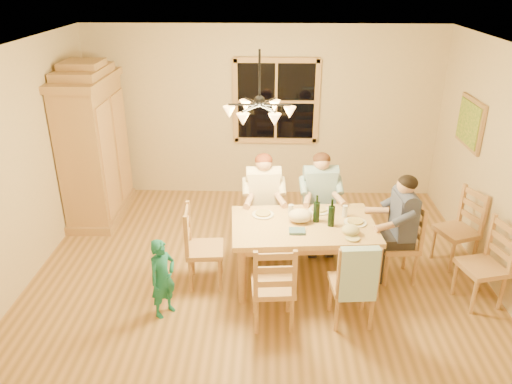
{
  "coord_description": "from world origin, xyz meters",
  "views": [
    {
      "loc": [
        0.12,
        -5.15,
        3.45
      ],
      "look_at": [
        -0.04,
        0.1,
        1.08
      ],
      "focal_mm": 35.0,
      "sensor_mm": 36.0,
      "label": 1
    }
  ],
  "objects_px": {
    "chair_near_right": "(351,296)",
    "adult_plaid_man": "(320,189)",
    "adult_woman": "(264,190)",
    "adult_slate_man": "(402,215)",
    "chair_near_left": "(273,298)",
    "wine_bottle_a": "(317,209)",
    "armoire": "(95,148)",
    "chair_spare_front": "(479,279)",
    "chandelier": "(259,110)",
    "chair_far_left": "(263,227)",
    "wine_bottle_b": "(332,213)",
    "chair_end_right": "(397,255)",
    "chair_spare_back": "(455,242)",
    "chair_far_right": "(318,226)",
    "child": "(163,278)",
    "chair_end_left": "(206,260)",
    "dining_table": "(303,232)"
  },
  "relations": [
    {
      "from": "chair_near_right",
      "to": "chair_spare_back",
      "type": "xyz_separation_m",
      "value": [
        1.46,
        1.18,
        0.0
      ]
    },
    {
      "from": "dining_table",
      "to": "chair_end_left",
      "type": "relative_size",
      "value": 1.74
    },
    {
      "from": "dining_table",
      "to": "chair_spare_back",
      "type": "height_order",
      "value": "chair_spare_back"
    },
    {
      "from": "adult_plaid_man",
      "to": "adult_slate_man",
      "type": "height_order",
      "value": "same"
    },
    {
      "from": "chandelier",
      "to": "adult_plaid_man",
      "type": "xyz_separation_m",
      "value": [
        0.77,
        0.73,
        -1.24
      ]
    },
    {
      "from": "adult_slate_man",
      "to": "chair_spare_back",
      "type": "bearing_deg",
      "value": -71.38
    },
    {
      "from": "chair_far_left",
      "to": "adult_plaid_man",
      "type": "bearing_deg",
      "value": -180.0
    },
    {
      "from": "chair_far_left",
      "to": "chair_spare_back",
      "type": "height_order",
      "value": "same"
    },
    {
      "from": "chair_near_right",
      "to": "adult_plaid_man",
      "type": "distance_m",
      "value": 1.65
    },
    {
      "from": "chair_far_left",
      "to": "armoire",
      "type": "bearing_deg",
      "value": -25.27
    },
    {
      "from": "armoire",
      "to": "adult_woman",
      "type": "bearing_deg",
      "value": -20.65
    },
    {
      "from": "adult_plaid_man",
      "to": "adult_slate_man",
      "type": "relative_size",
      "value": 1.0
    },
    {
      "from": "chandelier",
      "to": "armoire",
      "type": "relative_size",
      "value": 0.33
    },
    {
      "from": "chandelier",
      "to": "chair_end_left",
      "type": "height_order",
      "value": "chandelier"
    },
    {
      "from": "chair_far_left",
      "to": "chair_end_left",
      "type": "height_order",
      "value": "same"
    },
    {
      "from": "chair_near_left",
      "to": "chair_near_right",
      "type": "xyz_separation_m",
      "value": [
        0.82,
        0.07,
        0.0
      ]
    },
    {
      "from": "chair_far_right",
      "to": "adult_plaid_man",
      "type": "height_order",
      "value": "adult_plaid_man"
    },
    {
      "from": "chair_near_left",
      "to": "chair_spare_back",
      "type": "relative_size",
      "value": 1.0
    },
    {
      "from": "dining_table",
      "to": "adult_plaid_man",
      "type": "height_order",
      "value": "adult_plaid_man"
    },
    {
      "from": "child",
      "to": "chair_spare_front",
      "type": "relative_size",
      "value": 0.91
    },
    {
      "from": "chair_near_left",
      "to": "chair_near_right",
      "type": "height_order",
      "value": "same"
    },
    {
      "from": "dining_table",
      "to": "adult_woman",
      "type": "distance_m",
      "value": 0.9
    },
    {
      "from": "chair_far_left",
      "to": "wine_bottle_b",
      "type": "relative_size",
      "value": 3.0
    },
    {
      "from": "chair_far_right",
      "to": "wine_bottle_a",
      "type": "distance_m",
      "value": 0.97
    },
    {
      "from": "chair_near_left",
      "to": "wine_bottle_a",
      "type": "distance_m",
      "value": 1.18
    },
    {
      "from": "chandelier",
      "to": "chair_spare_front",
      "type": "height_order",
      "value": "chandelier"
    },
    {
      "from": "chair_near_left",
      "to": "wine_bottle_a",
      "type": "height_order",
      "value": "wine_bottle_a"
    },
    {
      "from": "chair_end_right",
      "to": "chandelier",
      "type": "bearing_deg",
      "value": 86.19
    },
    {
      "from": "chair_near_right",
      "to": "chair_end_right",
      "type": "height_order",
      "value": "same"
    },
    {
      "from": "chair_near_left",
      "to": "chair_near_right",
      "type": "distance_m",
      "value": 0.82
    },
    {
      "from": "chair_end_right",
      "to": "chair_spare_front",
      "type": "height_order",
      "value": "same"
    },
    {
      "from": "armoire",
      "to": "chair_spare_front",
      "type": "bearing_deg",
      "value": -22.8
    },
    {
      "from": "dining_table",
      "to": "chair_spare_front",
      "type": "bearing_deg",
      "value": -11.09
    },
    {
      "from": "wine_bottle_a",
      "to": "chair_spare_back",
      "type": "bearing_deg",
      "value": 11.69
    },
    {
      "from": "adult_woman",
      "to": "adult_slate_man",
      "type": "relative_size",
      "value": 1.0
    },
    {
      "from": "chandelier",
      "to": "chair_spare_front",
      "type": "bearing_deg",
      "value": -10.37
    },
    {
      "from": "adult_plaid_man",
      "to": "adult_slate_man",
      "type": "distance_m",
      "value": 1.13
    },
    {
      "from": "adult_plaid_man",
      "to": "wine_bottle_a",
      "type": "xyz_separation_m",
      "value": [
        -0.11,
        -0.73,
        0.08
      ]
    },
    {
      "from": "chair_spare_front",
      "to": "chair_far_right",
      "type": "bearing_deg",
      "value": 40.61
    },
    {
      "from": "chair_far_left",
      "to": "child",
      "type": "height_order",
      "value": "chair_far_left"
    },
    {
      "from": "chandelier",
      "to": "child",
      "type": "distance_m",
      "value": 2.05
    },
    {
      "from": "armoire",
      "to": "chair_spare_back",
      "type": "bearing_deg",
      "value": -14.21
    },
    {
      "from": "child",
      "to": "chair_spare_front",
      "type": "height_order",
      "value": "chair_spare_front"
    },
    {
      "from": "child",
      "to": "chair_near_left",
      "type": "bearing_deg",
      "value": -58.47
    },
    {
      "from": "chandelier",
      "to": "armoire",
      "type": "distance_m",
      "value": 3.08
    },
    {
      "from": "chair_spare_front",
      "to": "chair_near_right",
      "type": "bearing_deg",
      "value": 89.5
    },
    {
      "from": "adult_plaid_man",
      "to": "chair_end_left",
      "type": "bearing_deg",
      "value": 27.98
    },
    {
      "from": "adult_plaid_man",
      "to": "wine_bottle_b",
      "type": "distance_m",
      "value": 0.84
    },
    {
      "from": "dining_table",
      "to": "child",
      "type": "xyz_separation_m",
      "value": [
        -1.52,
        -0.69,
        -0.2
      ]
    },
    {
      "from": "chair_end_left",
      "to": "chair_spare_back",
      "type": "relative_size",
      "value": 1.0
    }
  ]
}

